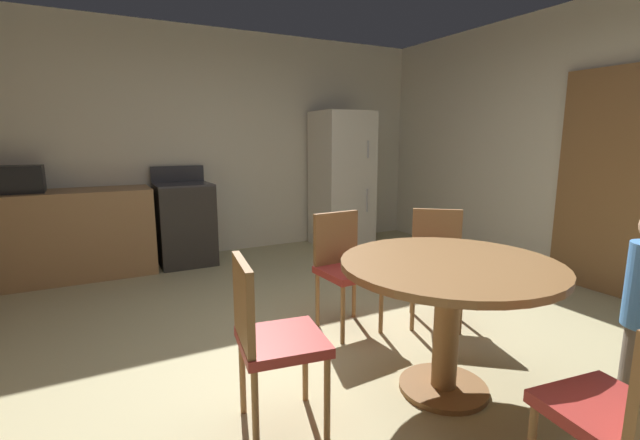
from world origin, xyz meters
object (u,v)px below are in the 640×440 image
chair_south (632,412)px  chair_north (344,263)px  oven_range (185,223)px  chair_northeast (436,258)px  dining_table (449,289)px  chair_west (268,333)px  refrigerator (342,180)px  microwave (17,179)px

chair_south → chair_north: same height
oven_range → chair_northeast: size_ratio=1.26×
dining_table → chair_west: 1.01m
dining_table → chair_north: chair_north is taller
refrigerator → chair_northeast: 2.62m
refrigerator → chair_south: (-1.40, -4.29, -0.38)m
microwave → dining_table: size_ratio=0.37×
oven_range → microwave: 1.63m
oven_range → refrigerator: size_ratio=0.62×
dining_table → chair_northeast: 1.01m
dining_table → chair_northeast: size_ratio=1.36×
microwave → chair_north: microwave is taller
microwave → chair_northeast: 3.93m
dining_table → chair_northeast: (0.64, 0.78, -0.10)m
microwave → chair_northeast: size_ratio=0.51×
dining_table → chair_south: chair_south is taller
refrigerator → chair_west: (-2.27, -3.15, -0.38)m
microwave → chair_south: bearing=-63.5°
oven_range → refrigerator: refrigerator is taller
refrigerator → dining_table: bearing=-111.1°
microwave → chair_west: microwave is taller
refrigerator → chair_north: bearing=-120.2°
oven_range → chair_south: (0.64, -4.35, 0.03)m
microwave → chair_west: 3.49m
oven_range → microwave: microwave is taller
chair_northeast → chair_north: size_ratio=1.00×
oven_range → chair_northeast: (1.41, -2.57, 0.03)m
refrigerator → microwave: 3.57m
chair_north → oven_range: bearing=-166.6°
oven_range → chair_south: 4.40m
dining_table → chair_west: bearing=171.7°
chair_west → chair_north: 1.27m
oven_range → microwave: size_ratio=2.50×
refrigerator → oven_range: bearing=178.5°
chair_south → chair_north: bearing=5.4°
oven_range → chair_northeast: 2.93m
oven_range → chair_south: bearing=-81.6°
refrigerator → microwave: size_ratio=4.00×
chair_south → oven_range: bearing=15.7°
microwave → dining_table: 4.08m
oven_range → chair_west: 3.21m
oven_range → chair_west: oven_range is taller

